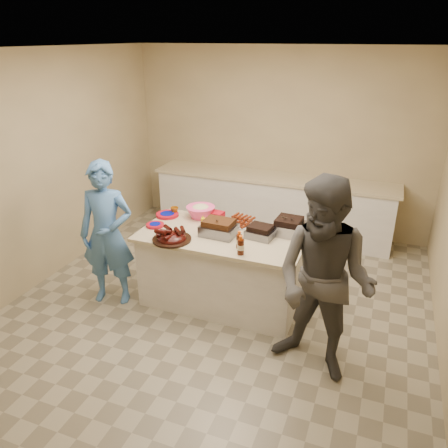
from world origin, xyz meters
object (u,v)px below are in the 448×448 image
at_px(island, 222,301).
at_px(guest_blue, 115,298).
at_px(bbq_bottle_a, 239,248).
at_px(guest_gray, 315,368).
at_px(roasting_pan, 288,234).
at_px(coleslaw_bowl, 201,217).
at_px(bbq_bottle_b, 241,254).
at_px(plastic_cup, 175,214).
at_px(rib_platter, 172,240).
at_px(mustard_bottle, 203,226).

height_order(island, guest_blue, island).
height_order(bbq_bottle_a, guest_gray, bbq_bottle_a).
bearing_deg(roasting_pan, bbq_bottle_a, -123.34).
relative_size(coleslaw_bowl, guest_gray, 0.18).
relative_size(bbq_bottle_b, plastic_cup, 2.09).
height_order(guest_blue, guest_gray, guest_gray).
bearing_deg(roasting_pan, rib_platter, -148.18).
distance_m(coleslaw_bowl, plastic_cup, 0.33).
bearing_deg(mustard_bottle, rib_platter, -109.05).
height_order(mustard_bottle, plastic_cup, mustard_bottle).
bearing_deg(roasting_pan, coleslaw_bowl, 179.06).
bearing_deg(island, plastic_cup, 156.10).
xyz_separation_m(plastic_cup, guest_gray, (1.93, -1.05, -0.84)).
height_order(coleslaw_bowl, plastic_cup, coleslaw_bowl).
bearing_deg(guest_blue, bbq_bottle_b, -14.31).
distance_m(roasting_pan, mustard_bottle, 0.95).
distance_m(bbq_bottle_b, guest_blue, 1.75).
distance_m(coleslaw_bowl, guest_blue, 1.37).
bearing_deg(guest_blue, rib_platter, -10.01).
distance_m(rib_platter, bbq_bottle_a, 0.72).
xyz_separation_m(island, roasting_pan, (0.66, 0.27, 0.84)).
bearing_deg(island, guest_gray, -30.92).
bearing_deg(roasting_pan, guest_gray, -58.34).
distance_m(island, guest_blue, 1.26).
relative_size(bbq_bottle_a, plastic_cup, 1.91).
xyz_separation_m(bbq_bottle_a, guest_gray, (0.92, -0.48, -0.84)).
bearing_deg(guest_gray, plastic_cup, 167.67).
height_order(island, rib_platter, rib_platter).
distance_m(coleslaw_bowl, mustard_bottle, 0.25).
relative_size(island, mustard_bottle, 13.99).
relative_size(bbq_bottle_b, mustard_bottle, 1.55).
xyz_separation_m(island, mustard_bottle, (-0.28, 0.13, 0.84)).
bearing_deg(guest_gray, roasting_pan, 134.63).
bearing_deg(plastic_cup, guest_blue, -121.95).
relative_size(island, roasting_pan, 5.81).
relative_size(roasting_pan, guest_gray, 0.17).
height_order(bbq_bottle_a, mustard_bottle, bbq_bottle_a).
distance_m(roasting_pan, guest_blue, 2.14).
relative_size(roasting_pan, bbq_bottle_b, 1.56).
xyz_separation_m(rib_platter, bbq_bottle_a, (0.71, 0.08, 0.00)).
xyz_separation_m(rib_platter, coleslaw_bowl, (0.03, 0.67, 0.00)).
relative_size(island, coleslaw_bowl, 5.30).
bearing_deg(bbq_bottle_a, plastic_cup, 150.46).
relative_size(plastic_cup, guest_blue, 0.06).
bearing_deg(guest_blue, plastic_cup, 42.73).
xyz_separation_m(rib_platter, guest_blue, (-0.76, -0.07, -0.84)).
xyz_separation_m(rib_platter, roasting_pan, (1.10, 0.60, 0.00)).
bearing_deg(rib_platter, bbq_bottle_b, -3.22).
distance_m(bbq_bottle_a, bbq_bottle_b, 0.14).
height_order(bbq_bottle_b, plastic_cup, bbq_bottle_b).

